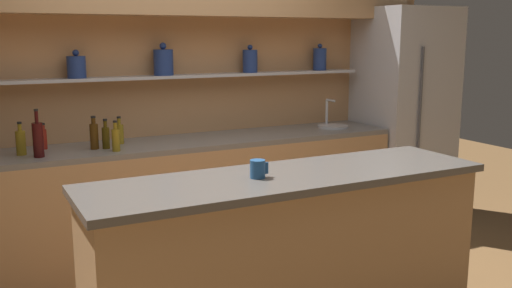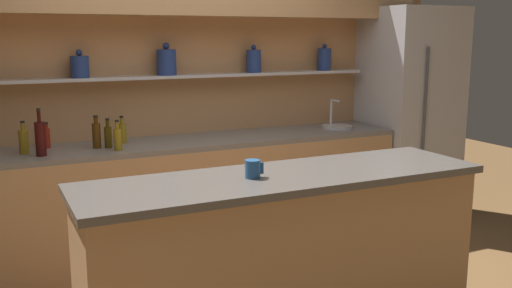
# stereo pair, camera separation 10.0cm
# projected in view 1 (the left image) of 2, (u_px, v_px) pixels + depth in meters

# --- Properties ---
(back_wall_unit) EXTENTS (5.20, 0.44, 2.60)m
(back_wall_unit) POSITION_uv_depth(u_px,v_px,m) (166.00, 58.00, 4.60)
(back_wall_unit) COLOR tan
(back_wall_unit) RESTS_ON ground_plane
(back_counter_unit) EXTENTS (3.69, 0.62, 0.92)m
(back_counter_unit) POSITION_uv_depth(u_px,v_px,m) (178.00, 198.00, 4.54)
(back_counter_unit) COLOR tan
(back_counter_unit) RESTS_ON ground_plane
(island_counter) EXTENTS (2.19, 0.61, 1.02)m
(island_counter) POSITION_uv_depth(u_px,v_px,m) (288.00, 265.00, 3.08)
(island_counter) COLOR tan
(island_counter) RESTS_ON ground_plane
(refrigerator) EXTENTS (0.77, 0.73, 1.99)m
(refrigerator) POSITION_uv_depth(u_px,v_px,m) (403.00, 115.00, 5.41)
(refrigerator) COLOR #B7B7BC
(refrigerator) RESTS_ON ground_plane
(sink_fixture) EXTENTS (0.27, 0.27, 0.25)m
(sink_fixture) POSITION_uv_depth(u_px,v_px,m) (332.00, 125.00, 5.11)
(sink_fixture) COLOR #B7B7BC
(sink_fixture) RESTS_ON back_counter_unit
(bottle_wine_0) EXTENTS (0.07, 0.07, 0.33)m
(bottle_wine_0) POSITION_uv_depth(u_px,v_px,m) (38.00, 139.00, 3.84)
(bottle_wine_0) COLOR #380C0C
(bottle_wine_0) RESTS_ON back_counter_unit
(bottle_oil_1) EXTENTS (0.05, 0.05, 0.22)m
(bottle_oil_1) POSITION_uv_depth(u_px,v_px,m) (106.00, 137.00, 4.14)
(bottle_oil_1) COLOR #47380A
(bottle_oil_1) RESTS_ON back_counter_unit
(bottle_spirit_2) EXTENTS (0.06, 0.06, 0.24)m
(bottle_spirit_2) POSITION_uv_depth(u_px,v_px,m) (94.00, 135.00, 4.12)
(bottle_spirit_2) COLOR #4C2D0C
(bottle_spirit_2) RESTS_ON back_counter_unit
(bottle_oil_3) EXTENTS (0.07, 0.07, 0.23)m
(bottle_oil_3) POSITION_uv_depth(u_px,v_px,m) (21.00, 142.00, 3.92)
(bottle_oil_3) COLOR olive
(bottle_oil_3) RESTS_ON back_counter_unit
(bottle_oil_4) EXTENTS (0.06, 0.06, 0.21)m
(bottle_oil_4) POSITION_uv_depth(u_px,v_px,m) (119.00, 133.00, 4.33)
(bottle_oil_4) COLOR olive
(bottle_oil_4) RESTS_ON back_counter_unit
(bottle_oil_5) EXTENTS (0.06, 0.06, 0.22)m
(bottle_oil_5) POSITION_uv_depth(u_px,v_px,m) (116.00, 139.00, 4.05)
(bottle_oil_5) COLOR olive
(bottle_oil_5) RESTS_ON back_counter_unit
(bottle_sauce_6) EXTENTS (0.05, 0.05, 0.19)m
(bottle_sauce_6) POSITION_uv_depth(u_px,v_px,m) (43.00, 138.00, 4.12)
(bottle_sauce_6) COLOR maroon
(bottle_sauce_6) RESTS_ON back_counter_unit
(coffee_mug) EXTENTS (0.10, 0.08, 0.09)m
(coffee_mug) POSITION_uv_depth(u_px,v_px,m) (258.00, 169.00, 2.89)
(coffee_mug) COLOR #235184
(coffee_mug) RESTS_ON island_counter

